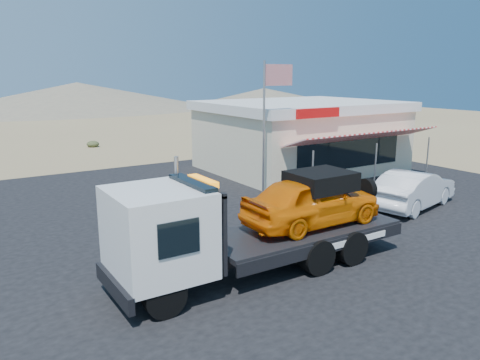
{
  "coord_description": "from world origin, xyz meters",
  "views": [
    {
      "loc": [
        -6.99,
        -11.89,
        5.51
      ],
      "look_at": [
        2.41,
        2.83,
        1.5
      ],
      "focal_mm": 35.0,
      "sensor_mm": 36.0,
      "label": 1
    }
  ],
  "objects_px": {
    "white_sedan": "(413,189)",
    "flagpole": "(268,114)",
    "jerky_store": "(300,135)",
    "tow_truck": "(257,219)"
  },
  "relations": [
    {
      "from": "jerky_store",
      "to": "white_sedan",
      "type": "bearing_deg",
      "value": -98.28
    },
    {
      "from": "white_sedan",
      "to": "jerky_store",
      "type": "xyz_separation_m",
      "value": [
        1.29,
        8.89,
        1.19
      ]
    },
    {
      "from": "tow_truck",
      "to": "white_sedan",
      "type": "xyz_separation_m",
      "value": [
        9.13,
        1.79,
        -0.76
      ]
    },
    {
      "from": "jerky_store",
      "to": "flagpole",
      "type": "relative_size",
      "value": 1.73
    },
    {
      "from": "white_sedan",
      "to": "jerky_store",
      "type": "bearing_deg",
      "value": -21.23
    },
    {
      "from": "white_sedan",
      "to": "jerky_store",
      "type": "relative_size",
      "value": 0.46
    },
    {
      "from": "jerky_store",
      "to": "flagpole",
      "type": "distance_m",
      "value": 7.36
    },
    {
      "from": "tow_truck",
      "to": "flagpole",
      "type": "relative_size",
      "value": 1.44
    },
    {
      "from": "white_sedan",
      "to": "flagpole",
      "type": "bearing_deg",
      "value": 31.09
    },
    {
      "from": "tow_truck",
      "to": "flagpole",
      "type": "distance_m",
      "value": 8.18
    }
  ]
}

